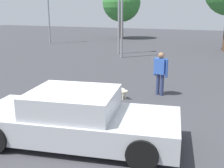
{
  "coord_description": "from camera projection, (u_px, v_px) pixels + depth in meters",
  "views": [
    {
      "loc": [
        3.02,
        -5.28,
        2.97
      ],
      "look_at": [
        -0.03,
        1.9,
        0.9
      ],
      "focal_mm": 44.75,
      "sensor_mm": 36.0,
      "label": 1
    }
  ],
  "objects": [
    {
      "name": "tree_back_right",
      "position": [
        121.0,
        3.0,
        29.09
      ],
      "size": [
        3.97,
        3.97,
        5.73
      ],
      "color": "brown",
      "rests_on": "ground_plane"
    },
    {
      "name": "pedestrian",
      "position": [
        161.0,
        70.0,
        9.87
      ],
      "size": [
        0.55,
        0.35,
        1.54
      ],
      "rotation": [
        0.0,
        0.0,
        1.25
      ],
      "color": "navy",
      "rests_on": "ground_plane"
    },
    {
      "name": "sedan_foreground",
      "position": [
        77.0,
        119.0,
        6.38
      ],
      "size": [
        4.82,
        2.6,
        1.22
      ],
      "rotation": [
        0.0,
        0.0,
        0.18
      ],
      "color": "#B7BABF",
      "rests_on": "ground_plane"
    },
    {
      "name": "ground_plane",
      "position": [
        82.0,
        140.0,
        6.6
      ],
      "size": [
        80.0,
        80.0,
        0.0
      ],
      "primitive_type": "plane",
      "color": "#38383D"
    },
    {
      "name": "dog",
      "position": [
        121.0,
        91.0,
        9.67
      ],
      "size": [
        0.59,
        0.38,
        0.42
      ],
      "rotation": [
        0.0,
        0.0,
        2.73
      ],
      "color": "beige",
      "rests_on": "ground_plane"
    }
  ]
}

